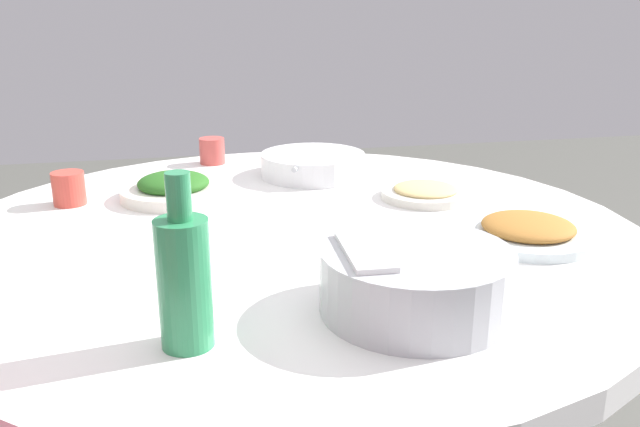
{
  "coord_description": "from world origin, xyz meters",
  "views": [
    {
      "loc": [
        -0.2,
        -1.2,
        1.17
      ],
      "look_at": [
        0.06,
        -0.0,
        0.78
      ],
      "focal_mm": 37.62,
      "sensor_mm": 36.0,
      "label": 1
    }
  ],
  "objects_px": {
    "soup_bowl": "(313,165)",
    "dish_noodles": "(425,192)",
    "rice_bowl": "(416,279)",
    "tea_cup_far": "(69,188)",
    "tea_cup_side": "(212,151)",
    "dish_greens": "(174,188)",
    "dish_tofu_braise": "(528,231)",
    "green_bottle": "(184,279)",
    "round_dining_table": "(291,275)"
  },
  "relations": [
    {
      "from": "round_dining_table",
      "to": "dish_greens",
      "type": "distance_m",
      "value": 0.35
    },
    {
      "from": "green_bottle",
      "to": "round_dining_table",
      "type": "bearing_deg",
      "value": 64.33
    },
    {
      "from": "dish_tofu_braise",
      "to": "tea_cup_side",
      "type": "distance_m",
      "value": 0.89
    },
    {
      "from": "dish_greens",
      "to": "dish_tofu_braise",
      "type": "bearing_deg",
      "value": -32.85
    },
    {
      "from": "dish_noodles",
      "to": "green_bottle",
      "type": "distance_m",
      "value": 0.77
    },
    {
      "from": "dish_greens",
      "to": "rice_bowl",
      "type": "bearing_deg",
      "value": -62.93
    },
    {
      "from": "rice_bowl",
      "to": "tea_cup_far",
      "type": "bearing_deg",
      "value": 130.42
    },
    {
      "from": "round_dining_table",
      "to": "green_bottle",
      "type": "height_order",
      "value": "green_bottle"
    },
    {
      "from": "dish_tofu_braise",
      "to": "tea_cup_side",
      "type": "relative_size",
      "value": 3.56
    },
    {
      "from": "dish_greens",
      "to": "tea_cup_side",
      "type": "height_order",
      "value": "tea_cup_side"
    },
    {
      "from": "rice_bowl",
      "to": "soup_bowl",
      "type": "distance_m",
      "value": 0.77
    },
    {
      "from": "dish_noodles",
      "to": "tea_cup_far",
      "type": "height_order",
      "value": "tea_cup_far"
    },
    {
      "from": "rice_bowl",
      "to": "soup_bowl",
      "type": "bearing_deg",
      "value": 89.21
    },
    {
      "from": "dish_greens",
      "to": "tea_cup_side",
      "type": "relative_size",
      "value": 3.4
    },
    {
      "from": "round_dining_table",
      "to": "dish_noodles",
      "type": "height_order",
      "value": "dish_noodles"
    },
    {
      "from": "dish_tofu_braise",
      "to": "tea_cup_far",
      "type": "height_order",
      "value": "tea_cup_far"
    },
    {
      "from": "soup_bowl",
      "to": "tea_cup_side",
      "type": "distance_m",
      "value": 0.3
    },
    {
      "from": "dish_noodles",
      "to": "dish_tofu_braise",
      "type": "distance_m",
      "value": 0.3
    },
    {
      "from": "dish_tofu_braise",
      "to": "tea_cup_far",
      "type": "bearing_deg",
      "value": 154.4
    },
    {
      "from": "round_dining_table",
      "to": "dish_greens",
      "type": "xyz_separation_m",
      "value": [
        -0.21,
        0.25,
        0.12
      ]
    },
    {
      "from": "dish_noodles",
      "to": "dish_tofu_braise",
      "type": "xyz_separation_m",
      "value": [
        0.09,
        -0.29,
        0.0
      ]
    },
    {
      "from": "dish_tofu_braise",
      "to": "tea_cup_far",
      "type": "distance_m",
      "value": 0.94
    },
    {
      "from": "rice_bowl",
      "to": "tea_cup_far",
      "type": "xyz_separation_m",
      "value": [
        -0.54,
        0.64,
        -0.01
      ]
    },
    {
      "from": "rice_bowl",
      "to": "dish_noodles",
      "type": "distance_m",
      "value": 0.57
    },
    {
      "from": "soup_bowl",
      "to": "dish_noodles",
      "type": "bearing_deg",
      "value": -50.45
    },
    {
      "from": "soup_bowl",
      "to": "rice_bowl",
      "type": "bearing_deg",
      "value": -90.79
    },
    {
      "from": "tea_cup_side",
      "to": "rice_bowl",
      "type": "bearing_deg",
      "value": -76.7
    },
    {
      "from": "green_bottle",
      "to": "tea_cup_side",
      "type": "xyz_separation_m",
      "value": [
        0.09,
        0.98,
        -0.06
      ]
    },
    {
      "from": "tea_cup_far",
      "to": "dish_tofu_braise",
      "type": "bearing_deg",
      "value": -25.6
    },
    {
      "from": "round_dining_table",
      "to": "tea_cup_far",
      "type": "distance_m",
      "value": 0.52
    },
    {
      "from": "soup_bowl",
      "to": "dish_tofu_braise",
      "type": "height_order",
      "value": "soup_bowl"
    },
    {
      "from": "green_bottle",
      "to": "tea_cup_side",
      "type": "height_order",
      "value": "green_bottle"
    },
    {
      "from": "tea_cup_far",
      "to": "dish_greens",
      "type": "bearing_deg",
      "value": 0.08
    },
    {
      "from": "soup_bowl",
      "to": "dish_tofu_braise",
      "type": "bearing_deg",
      "value": -61.52
    },
    {
      "from": "dish_noodles",
      "to": "tea_cup_far",
      "type": "xyz_separation_m",
      "value": [
        -0.76,
        0.12,
        0.02
      ]
    },
    {
      "from": "tea_cup_side",
      "to": "dish_greens",
      "type": "bearing_deg",
      "value": -108.09
    },
    {
      "from": "rice_bowl",
      "to": "dish_tofu_braise",
      "type": "height_order",
      "value": "rice_bowl"
    },
    {
      "from": "round_dining_table",
      "to": "green_bottle",
      "type": "xyz_separation_m",
      "value": [
        -0.2,
        -0.42,
        0.19
      ]
    },
    {
      "from": "soup_bowl",
      "to": "dish_noodles",
      "type": "height_order",
      "value": "soup_bowl"
    },
    {
      "from": "round_dining_table",
      "to": "green_bottle",
      "type": "relative_size",
      "value": 5.96
    },
    {
      "from": "dish_greens",
      "to": "green_bottle",
      "type": "xyz_separation_m",
      "value": [
        0.01,
        -0.67,
        0.07
      ]
    },
    {
      "from": "tea_cup_far",
      "to": "tea_cup_side",
      "type": "relative_size",
      "value": 1.04
    },
    {
      "from": "dish_greens",
      "to": "tea_cup_far",
      "type": "distance_m",
      "value": 0.22
    },
    {
      "from": "dish_greens",
      "to": "dish_noodles",
      "type": "height_order",
      "value": "dish_greens"
    },
    {
      "from": "dish_greens",
      "to": "tea_cup_far",
      "type": "bearing_deg",
      "value": -179.92
    },
    {
      "from": "round_dining_table",
      "to": "dish_tofu_braise",
      "type": "bearing_deg",
      "value": -20.36
    },
    {
      "from": "soup_bowl",
      "to": "tea_cup_far",
      "type": "xyz_separation_m",
      "value": [
        -0.55,
        -0.13,
        0.01
      ]
    },
    {
      "from": "round_dining_table",
      "to": "dish_noodles",
      "type": "relative_size",
      "value": 6.93
    },
    {
      "from": "rice_bowl",
      "to": "dish_tofu_braise",
      "type": "distance_m",
      "value": 0.38
    },
    {
      "from": "tea_cup_side",
      "to": "dish_tofu_braise",
      "type": "bearing_deg",
      "value": -53.76
    }
  ]
}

